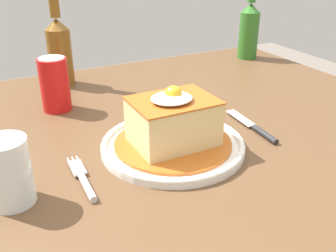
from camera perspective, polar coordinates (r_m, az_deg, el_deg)
The scene contains 9 objects.
dining_table at distance 0.82m, azimuth -1.22°, elevation -8.35°, with size 1.27×1.05×0.77m.
main_plate at distance 0.73m, azimuth 0.72°, elevation -2.78°, with size 0.27×0.27×0.02m.
sandwich_meal at distance 0.71m, azimuth 0.73°, elevation 0.36°, with size 0.22×0.22×0.12m.
fork at distance 0.65m, azimuth -12.27°, elevation -7.83°, with size 0.02×0.14×0.01m.
knife at distance 0.82m, azimuth 13.07°, elevation -0.52°, with size 0.03×0.17×0.01m.
soda_can at distance 0.93m, azimuth -16.31°, elevation 5.90°, with size 0.07×0.07×0.12m.
beer_bottle_green at distance 1.33m, azimuth 11.84°, elevation 13.94°, with size 0.06×0.06×0.27m.
beer_bottle_amber at distance 1.09m, azimuth -15.69°, elevation 10.94°, with size 0.06×0.06×0.27m.
drinking_glass at distance 0.62m, azimuth -22.33°, elevation -6.84°, with size 0.07×0.07×0.10m.
Camera 1 is at (-0.30, -0.61, 1.13)m, focal length 41.46 mm.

